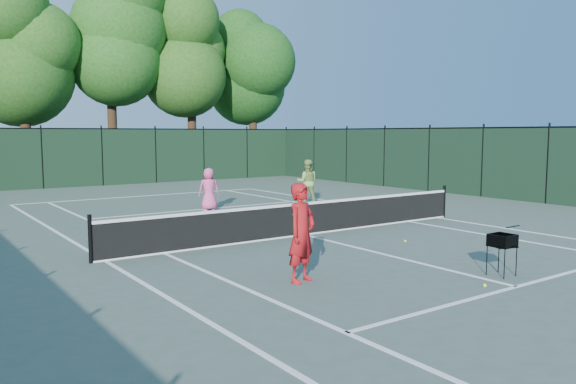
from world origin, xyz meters
TOP-DOWN VIEW (x-y plane):
  - ground at (0.00, 0.00)m, footprint 90.00×90.00m
  - sideline_doubles_left at (-5.49, 0.00)m, footprint 0.10×23.77m
  - sideline_doubles_right at (5.49, 0.00)m, footprint 0.10×23.77m
  - sideline_singles_left at (-4.12, 0.00)m, footprint 0.10×23.77m
  - sideline_singles_right at (4.12, 0.00)m, footprint 0.10×23.77m
  - baseline_far at (0.00, 11.88)m, footprint 10.97×0.10m
  - service_line_near at (0.00, -6.40)m, footprint 8.23×0.10m
  - service_line_far at (0.00, 6.40)m, footprint 8.23×0.10m
  - center_service_line at (0.00, 0.00)m, footprint 0.10×12.80m
  - tennis_net at (0.00, 0.00)m, footprint 11.69×0.09m
  - fence_far at (0.00, 18.00)m, footprint 24.00×0.05m
  - fence_right at (12.00, 0.00)m, footprint 0.05×36.00m
  - tree_2 at (-3.00, 21.80)m, footprint 6.00×6.00m
  - tree_3 at (2.00, 22.30)m, footprint 7.00×7.00m
  - tree_4 at (7.00, 21.60)m, footprint 6.20×6.20m
  - tree_5 at (12.00, 22.10)m, footprint 5.80×5.80m
  - coach at (-2.99, -3.84)m, footprint 0.86×0.85m
  - player_pink at (0.20, 6.10)m, footprint 0.87×0.71m
  - player_green at (4.14, 5.38)m, footprint 1.08×1.04m
  - ball_hopper at (0.49, -5.75)m, footprint 0.54×0.54m
  - loose_ball_near_cart at (-0.51, -6.09)m, footprint 0.07×0.07m
  - loose_ball_midcourt at (1.47, -2.31)m, footprint 0.07×0.07m

SIDE VIEW (x-z plane):
  - ground at x=0.00m, z-range 0.00..0.00m
  - sideline_doubles_left at x=-5.49m, z-range 0.00..0.01m
  - sideline_doubles_right at x=5.49m, z-range 0.00..0.01m
  - sideline_singles_left at x=-4.12m, z-range 0.00..0.01m
  - sideline_singles_right at x=4.12m, z-range 0.00..0.01m
  - baseline_far at x=0.00m, z-range 0.00..0.01m
  - service_line_near at x=0.00m, z-range 0.00..0.01m
  - service_line_far at x=0.00m, z-range 0.00..0.01m
  - center_service_line at x=0.00m, z-range 0.00..0.01m
  - loose_ball_near_cart at x=-0.51m, z-range 0.00..0.07m
  - loose_ball_midcourt at x=1.47m, z-range 0.00..0.07m
  - tennis_net at x=0.00m, z-range -0.05..1.01m
  - ball_hopper at x=0.49m, z-range 0.28..1.11m
  - player_pink at x=0.20m, z-range 0.00..1.54m
  - player_green at x=4.14m, z-range 0.00..1.76m
  - coach at x=-2.99m, z-range 0.00..1.87m
  - fence_far at x=0.00m, z-range 0.00..3.00m
  - fence_right at x=12.00m, z-range 0.00..3.00m
  - tree_5 at x=12.00m, z-range 1.59..13.82m
  - tree_2 at x=-3.00m, z-range 1.53..13.93m
  - tree_4 at x=7.00m, z-range 1.66..14.63m
  - tree_3 at x=2.00m, z-range 1.78..16.23m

